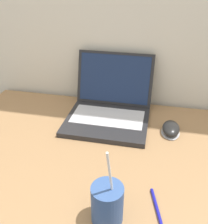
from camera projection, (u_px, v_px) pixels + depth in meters
name	position (u px, v px, depth m)	size (l,w,h in m)	color
desk	(91.00, 217.00, 1.14)	(1.09, 0.73, 0.78)	#936D47
laptop	(110.00, 106.00, 1.10)	(0.33, 0.34, 0.24)	#232326
drink_cup	(107.00, 203.00, 0.65)	(0.08, 0.08, 0.23)	#33518C
computer_mouse	(171.00, 129.00, 1.01)	(0.07, 0.11, 0.04)	#B2B2B7
pen	(157.00, 210.00, 0.70)	(0.05, 0.14, 0.01)	#191999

